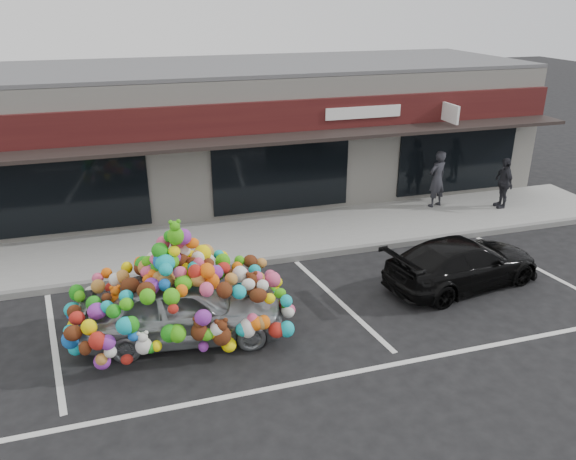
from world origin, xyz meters
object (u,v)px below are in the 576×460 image
object	(u,v)px
toy_car	(182,300)
black_sedan	(463,263)
pedestrian_a	(437,179)
pedestrian_c	(504,183)

from	to	relation	value
toy_car	black_sedan	bearing A→B (deg)	-79.81
toy_car	pedestrian_a	bearing A→B (deg)	-52.61
black_sedan	pedestrian_a	world-z (taller)	pedestrian_a
black_sedan	pedestrian_a	xyz separation A→B (m)	(1.99, 4.61, 0.48)
black_sedan	pedestrian_c	bearing A→B (deg)	-54.79
pedestrian_a	pedestrian_c	bearing A→B (deg)	143.20
toy_car	black_sedan	size ratio (longest dim) A/B	1.12
toy_car	black_sedan	world-z (taller)	toy_car
pedestrian_a	pedestrian_c	size ratio (longest dim) A/B	1.13
toy_car	black_sedan	xyz separation A→B (m)	(6.55, 0.31, -0.26)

